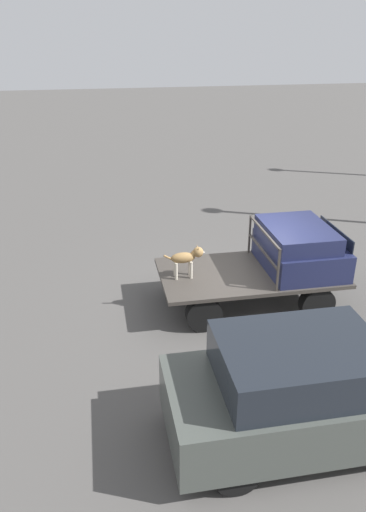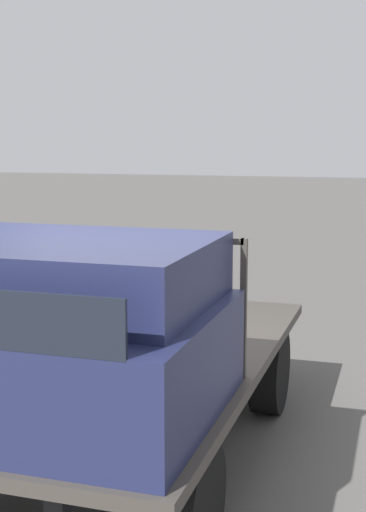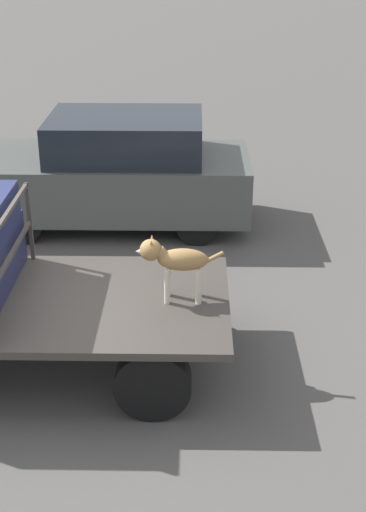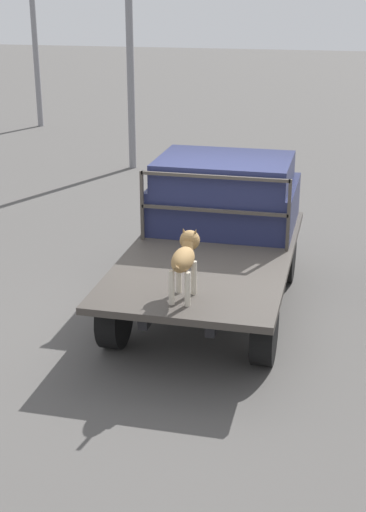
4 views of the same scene
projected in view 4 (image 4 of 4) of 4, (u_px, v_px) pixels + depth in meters
ground_plane at (209, 309)px, 9.08m from camera, size 80.00×80.00×0.00m
flatbed_truck at (209, 267)px, 8.88m from camera, size 3.86×2.02×0.78m
truck_cab at (225, 193)px, 9.61m from camera, size 1.56×1.90×0.96m
truck_headboard at (214, 199)px, 8.82m from camera, size 0.04×1.90×0.91m
dog at (185, 256)px, 7.40m from camera, size 0.87×0.23×0.69m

